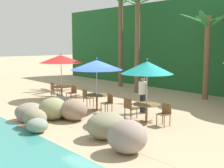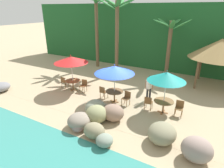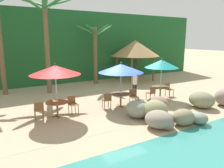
{
  "view_description": "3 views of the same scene",
  "coord_description": "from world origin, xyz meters",
  "px_view_note": "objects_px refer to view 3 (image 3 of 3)",
  "views": [
    {
      "loc": [
        11.73,
        -8.73,
        3.16
      ],
      "look_at": [
        0.65,
        0.55,
        1.25
      ],
      "focal_mm": 49.94,
      "sensor_mm": 36.0,
      "label": 1
    },
    {
      "loc": [
        5.37,
        -9.6,
        5.59
      ],
      "look_at": [
        -0.25,
        0.49,
        0.96
      ],
      "focal_mm": 30.54,
      "sensor_mm": 36.0,
      "label": 2
    },
    {
      "loc": [
        -6.1,
        -9.72,
        3.68
      ],
      "look_at": [
        -0.25,
        0.2,
        1.29
      ],
      "focal_mm": 34.72,
      "sensor_mm": 36.0,
      "label": 3
    }
  ],
  "objects_px": {
    "chair_red_seaward": "(72,103)",
    "palm_tree_second": "(46,27)",
    "dining_table_teal": "(160,89)",
    "umbrella_teal": "(162,64)",
    "waiter_in_white": "(135,82)",
    "palm_tree_third": "(95,45)",
    "chair_teal_seaward": "(169,88)",
    "umbrella_blue": "(121,68)",
    "palapa_hut": "(135,48)",
    "chair_red_inland": "(39,109)",
    "dining_table_blue": "(121,96)",
    "umbrella_red": "(55,70)",
    "chair_blue_seaward": "(133,95)",
    "chair_teal_inland": "(152,92)",
    "dining_table_red": "(57,104)",
    "chair_blue_inland": "(107,99)"
  },
  "relations": [
    {
      "from": "chair_red_seaward",
      "to": "palm_tree_second",
      "type": "relative_size",
      "value": 0.14
    },
    {
      "from": "chair_red_seaward",
      "to": "dining_table_teal",
      "type": "relative_size",
      "value": 0.79
    },
    {
      "from": "umbrella_teal",
      "to": "waiter_in_white",
      "type": "bearing_deg",
      "value": 139.77
    },
    {
      "from": "palm_tree_third",
      "to": "chair_teal_seaward",
      "type": "bearing_deg",
      "value": -69.46
    },
    {
      "from": "umbrella_blue",
      "to": "palapa_hut",
      "type": "xyz_separation_m",
      "value": [
        5.36,
        6.0,
        0.74
      ]
    },
    {
      "from": "chair_red_inland",
      "to": "dining_table_blue",
      "type": "distance_m",
      "value": 4.37
    },
    {
      "from": "umbrella_red",
      "to": "chair_blue_seaward",
      "type": "xyz_separation_m",
      "value": [
        4.36,
        -0.19,
        -1.76
      ]
    },
    {
      "from": "palapa_hut",
      "to": "waiter_in_white",
      "type": "relative_size",
      "value": 2.54
    },
    {
      "from": "umbrella_red",
      "to": "dining_table_blue",
      "type": "height_order",
      "value": "umbrella_red"
    },
    {
      "from": "dining_table_teal",
      "to": "palm_tree_third",
      "type": "relative_size",
      "value": 0.23
    },
    {
      "from": "palapa_hut",
      "to": "waiter_in_white",
      "type": "height_order",
      "value": "palapa_hut"
    },
    {
      "from": "umbrella_red",
      "to": "umbrella_blue",
      "type": "bearing_deg",
      "value": -2.92
    },
    {
      "from": "chair_blue_seaward",
      "to": "chair_teal_inland",
      "type": "bearing_deg",
      "value": 1.03
    },
    {
      "from": "chair_red_seaward",
      "to": "chair_blue_seaward",
      "type": "xyz_separation_m",
      "value": [
        3.53,
        -0.37,
        0.0
      ]
    },
    {
      "from": "dining_table_red",
      "to": "chair_teal_seaward",
      "type": "relative_size",
      "value": 1.26
    },
    {
      "from": "chair_blue_inland",
      "to": "chair_teal_inland",
      "type": "bearing_deg",
      "value": -0.22
    },
    {
      "from": "chair_blue_seaward",
      "to": "palm_tree_second",
      "type": "bearing_deg",
      "value": 123.57
    },
    {
      "from": "dining_table_blue",
      "to": "palm_tree_second",
      "type": "height_order",
      "value": "palm_tree_second"
    },
    {
      "from": "chair_red_inland",
      "to": "palapa_hut",
      "type": "relative_size",
      "value": 0.2
    },
    {
      "from": "chair_red_seaward",
      "to": "chair_red_inland",
      "type": "height_order",
      "value": "same"
    },
    {
      "from": "dining_table_red",
      "to": "chair_teal_seaward",
      "type": "bearing_deg",
      "value": 0.85
    },
    {
      "from": "chair_teal_seaward",
      "to": "chair_teal_inland",
      "type": "height_order",
      "value": "same"
    },
    {
      "from": "umbrella_blue",
      "to": "waiter_in_white",
      "type": "height_order",
      "value": "umbrella_blue"
    },
    {
      "from": "dining_table_blue",
      "to": "umbrella_teal",
      "type": "xyz_separation_m",
      "value": [
        3.07,
        0.16,
        1.58
      ]
    },
    {
      "from": "dining_table_red",
      "to": "chair_teal_inland",
      "type": "height_order",
      "value": "chair_teal_inland"
    },
    {
      "from": "waiter_in_white",
      "to": "dining_table_blue",
      "type": "bearing_deg",
      "value": -146.76
    },
    {
      "from": "chair_teal_inland",
      "to": "waiter_in_white",
      "type": "relative_size",
      "value": 0.51
    },
    {
      "from": "chair_red_seaward",
      "to": "palm_tree_third",
      "type": "bearing_deg",
      "value": 54.69
    },
    {
      "from": "chair_teal_seaward",
      "to": "chair_teal_inland",
      "type": "bearing_deg",
      "value": -170.68
    },
    {
      "from": "umbrella_teal",
      "to": "chair_teal_inland",
      "type": "bearing_deg",
      "value": -170.33
    },
    {
      "from": "dining_table_red",
      "to": "chair_blue_seaward",
      "type": "distance_m",
      "value": 4.37
    },
    {
      "from": "chair_red_seaward",
      "to": "palm_tree_second",
      "type": "distance_m",
      "value": 6.23
    },
    {
      "from": "palm_tree_second",
      "to": "palm_tree_third",
      "type": "height_order",
      "value": "palm_tree_second"
    },
    {
      "from": "umbrella_red",
      "to": "palapa_hut",
      "type": "height_order",
      "value": "palapa_hut"
    },
    {
      "from": "dining_table_teal",
      "to": "chair_teal_seaward",
      "type": "relative_size",
      "value": 1.26
    },
    {
      "from": "palapa_hut",
      "to": "waiter_in_white",
      "type": "xyz_separation_m",
      "value": [
        -3.53,
        -4.8,
        -1.89
      ]
    },
    {
      "from": "chair_red_seaward",
      "to": "palapa_hut",
      "type": "relative_size",
      "value": 0.2
    },
    {
      "from": "chair_red_inland",
      "to": "palapa_hut",
      "type": "distance_m",
      "value": 11.58
    },
    {
      "from": "chair_blue_seaward",
      "to": "chair_blue_inland",
      "type": "xyz_separation_m",
      "value": [
        -1.71,
        0.04,
        0.0
      ]
    },
    {
      "from": "umbrella_red",
      "to": "dining_table_red",
      "type": "height_order",
      "value": "umbrella_red"
    },
    {
      "from": "chair_red_inland",
      "to": "dining_table_teal",
      "type": "relative_size",
      "value": 0.79
    },
    {
      "from": "dining_table_red",
      "to": "chair_blue_inland",
      "type": "relative_size",
      "value": 1.26
    },
    {
      "from": "umbrella_teal",
      "to": "palm_tree_third",
      "type": "bearing_deg",
      "value": 103.05
    },
    {
      "from": "chair_blue_inland",
      "to": "chair_teal_inland",
      "type": "distance_m",
      "value": 3.08
    },
    {
      "from": "chair_blue_inland",
      "to": "chair_teal_seaward",
      "type": "distance_m",
      "value": 4.78
    },
    {
      "from": "chair_blue_inland",
      "to": "palm_tree_second",
      "type": "relative_size",
      "value": 0.14
    },
    {
      "from": "dining_table_red",
      "to": "chair_teal_seaward",
      "type": "distance_m",
      "value": 7.43
    },
    {
      "from": "umbrella_blue",
      "to": "chair_blue_seaward",
      "type": "distance_m",
      "value": 1.84
    },
    {
      "from": "umbrella_blue",
      "to": "palm_tree_second",
      "type": "relative_size",
      "value": 0.39
    },
    {
      "from": "chair_teal_inland",
      "to": "palm_tree_third",
      "type": "distance_m",
      "value": 6.98
    }
  ]
}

